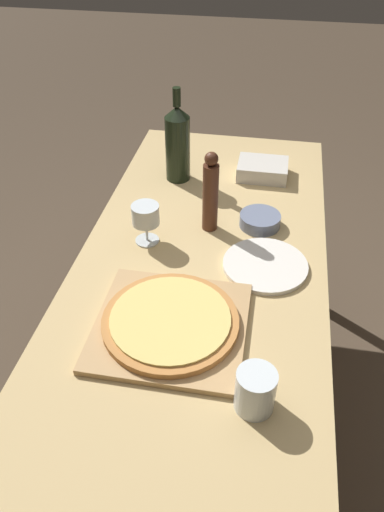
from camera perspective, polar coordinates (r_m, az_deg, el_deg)
ground_plane at (r=2.08m, az=0.87°, el=-16.85°), size 12.00×12.00×0.00m
dining_table at (r=1.57m, az=1.10°, el=-2.98°), size 0.74×1.66×0.77m
cutting_board at (r=1.28m, az=-2.46°, el=-8.01°), size 0.38×0.37×0.02m
pizza at (r=1.27m, az=-2.49°, el=-7.38°), size 0.35×0.35×0.02m
wine_bottle at (r=1.82m, az=-1.66°, el=12.81°), size 0.09×0.09×0.34m
pepper_mill at (r=1.55m, az=2.04°, el=7.16°), size 0.05×0.05×0.27m
wine_glass at (r=1.51m, az=-5.33°, el=4.55°), size 0.08×0.08×0.13m
small_bowl at (r=1.63m, az=7.77°, el=4.06°), size 0.13×0.13×0.04m
drinking_tumbler at (r=1.11m, az=7.25°, el=-15.01°), size 0.09×0.09×0.11m
dinner_plate at (r=1.48m, az=8.36°, el=-1.05°), size 0.25×0.25×0.01m
food_container at (r=1.90m, az=8.06°, el=9.78°), size 0.18×0.14×0.06m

